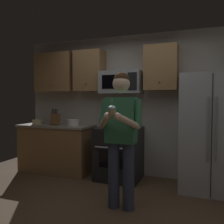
% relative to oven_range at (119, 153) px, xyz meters
% --- Properties ---
extents(ground_plane, '(6.00, 6.00, 0.00)m').
position_rel_oven_range_xyz_m(ground_plane, '(0.15, -1.36, -0.46)').
color(ground_plane, brown).
extents(wall_back, '(4.40, 0.10, 2.60)m').
position_rel_oven_range_xyz_m(wall_back, '(0.15, 0.39, 0.84)').
color(wall_back, beige).
rests_on(wall_back, ground).
extents(oven_range, '(0.76, 0.70, 0.93)m').
position_rel_oven_range_xyz_m(oven_range, '(0.00, 0.00, 0.00)').
color(oven_range, black).
rests_on(oven_range, ground).
extents(microwave, '(0.74, 0.41, 0.40)m').
position_rel_oven_range_xyz_m(microwave, '(0.00, 0.12, 1.26)').
color(microwave, '#9EA0A5').
extents(refrigerator, '(0.90, 0.75, 1.80)m').
position_rel_oven_range_xyz_m(refrigerator, '(1.50, -0.04, 0.44)').
color(refrigerator, '#B7BABF').
rests_on(refrigerator, ground).
extents(cabinet_row_upper, '(2.78, 0.36, 0.76)m').
position_rel_oven_range_xyz_m(cabinet_row_upper, '(-0.57, 0.17, 1.49)').
color(cabinet_row_upper, '#9E7247').
extents(counter_left, '(1.44, 0.66, 0.92)m').
position_rel_oven_range_xyz_m(counter_left, '(-1.30, 0.02, 0.00)').
color(counter_left, '#9E7247').
rests_on(counter_left, ground).
extents(knife_block, '(0.16, 0.15, 0.32)m').
position_rel_oven_range_xyz_m(knife_block, '(-1.30, -0.03, 0.57)').
color(knife_block, brown).
rests_on(knife_block, counter_left).
extents(bowl_large_white, '(0.24, 0.24, 0.11)m').
position_rel_oven_range_xyz_m(bowl_large_white, '(-0.93, 0.00, 0.52)').
color(bowl_large_white, white).
rests_on(bowl_large_white, counter_left).
extents(bowl_small_colored, '(0.20, 0.20, 0.09)m').
position_rel_oven_range_xyz_m(bowl_small_colored, '(-1.73, -0.02, 0.51)').
color(bowl_small_colored, beige).
rests_on(bowl_small_colored, counter_left).
extents(person, '(0.60, 0.48, 1.76)m').
position_rel_oven_range_xyz_m(person, '(0.40, -1.11, 0.53)').
color(person, '#383F59').
rests_on(person, ground).
extents(cupcake, '(0.09, 0.09, 0.17)m').
position_rel_oven_range_xyz_m(cupcake, '(0.40, -1.44, 0.83)').
color(cupcake, '#A87F56').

